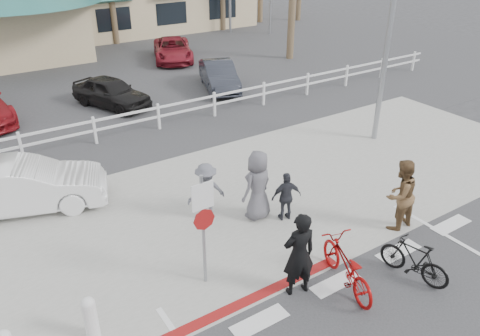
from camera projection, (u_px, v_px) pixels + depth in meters
ground at (356, 300)px, 9.58m from camera, size 140.00×140.00×0.00m
sidewalk_plaza at (237, 203)px, 12.91m from camera, size 22.00×7.00×0.01m
cross_street at (173, 151)px, 15.88m from camera, size 40.00×5.00×0.01m
parking_lot at (88, 81)px, 22.93m from camera, size 50.00×16.00×0.01m
curb_red at (199, 323)px, 9.01m from camera, size 7.00×0.25×0.02m
rail_fence at (161, 116)px, 17.38m from camera, size 29.40×0.16×1.00m
sign_post at (203, 225)px, 9.42m from camera, size 0.50×0.10×2.90m
bollard_0 at (91, 318)px, 8.52m from camera, size 0.26×0.26×0.95m
streetlight_0 at (393, 8)px, 14.72m from camera, size 0.60×2.00×9.00m
bike_red at (346, 266)px, 9.74m from camera, size 1.17×2.08×1.03m
rider_red at (299, 255)px, 9.37m from camera, size 0.78×0.59×1.92m
bike_black at (414, 260)px, 9.99m from camera, size 0.77×1.62×0.94m
rider_black at (400, 195)px, 11.49m from camera, size 0.91×0.71×1.87m
pedestrian_a at (206, 192)px, 11.94m from camera, size 1.08×0.72×1.56m
pedestrian_child at (286, 197)px, 11.92m from camera, size 0.85×0.54×1.35m
pedestrian_b at (258, 185)px, 11.89m from camera, size 1.04×0.80×1.88m
car_white_sedan at (23, 186)px, 12.34m from camera, size 4.47×2.71×1.39m
lot_car_2 at (111, 92)px, 19.44m from camera, size 2.78×3.95×1.25m
lot_car_3 at (219, 75)px, 21.55m from camera, size 2.57×4.06×1.26m
lot_car_5 at (173, 50)px, 26.09m from camera, size 3.49×4.79×1.21m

